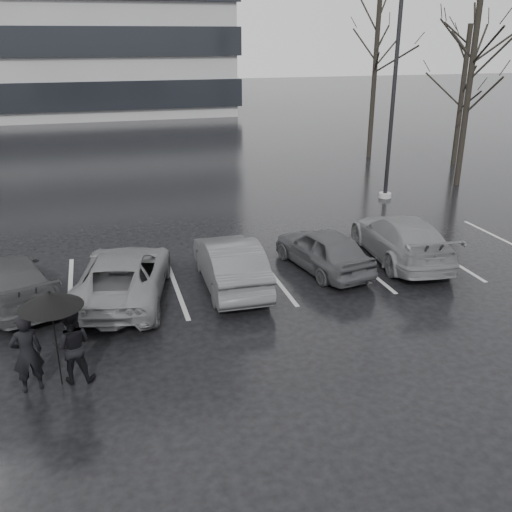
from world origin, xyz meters
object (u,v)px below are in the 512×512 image
object	(u,v)px
car_west_b	(123,276)
car_west_c	(10,281)
lamp_post	(394,93)
tree_north	(374,79)
car_main	(323,249)
tree_ne	(462,97)
pedestrian_right	(72,346)
pedestrian_left	(27,353)
car_west_a	(230,263)
tree_east	(468,95)
car_east	(401,238)

from	to	relation	value
car_west_b	car_west_c	bearing A→B (deg)	1.51
car_west_c	lamp_post	size ratio (longest dim) A/B	0.45
lamp_post	tree_north	xyz separation A→B (m)	(3.28, 8.16, -0.06)
car_main	tree_ne	bearing A→B (deg)	-146.83
pedestrian_right	tree_ne	size ratio (longest dim) A/B	0.22
car_west_b	pedestrian_left	size ratio (longest dim) A/B	2.87
car_west_a	tree_east	bearing A→B (deg)	-145.71
car_west_c	pedestrian_right	distance (m)	4.45
pedestrian_right	lamp_post	bearing A→B (deg)	-130.61
car_west_a	tree_ne	size ratio (longest dim) A/B	0.59
car_east	pedestrian_right	distance (m)	10.43
car_east	tree_east	distance (m)	11.07
lamp_post	tree_east	world-z (taller)	lamp_post
car_west_b	lamp_post	world-z (taller)	lamp_post
car_main	pedestrian_left	distance (m)	8.80
lamp_post	tree_north	distance (m)	8.80
car_west_c	tree_east	xyz separation A→B (m)	(18.38, 7.74, 3.39)
car_west_a	car_west_c	distance (m)	5.67
lamp_post	tree_east	bearing A→B (deg)	15.15
car_west_b	tree_north	distance (m)	21.45
pedestrian_right	car_west_b	bearing A→B (deg)	-99.48
pedestrian_right	car_west_a	bearing A→B (deg)	-129.30
tree_east	car_west_b	bearing A→B (deg)	-152.01
car_west_c	tree_ne	xyz separation A→B (m)	(20.88, 11.74, 2.89)
car_main	tree_east	bearing A→B (deg)	-152.08
car_west_a	car_east	size ratio (longest dim) A/B	0.88
tree_north	tree_east	bearing A→B (deg)	-81.87
car_west_c	pedestrian_left	bearing A→B (deg)	81.44
car_west_a	car_west_b	bearing A→B (deg)	2.21
pedestrian_left	car_main	bearing A→B (deg)	-168.45
pedestrian_left	tree_east	size ratio (longest dim) A/B	0.20
car_west_b	tree_east	distance (m)	17.98
car_west_b	tree_east	bearing A→B (deg)	-139.35
car_west_b	car_east	world-z (taller)	car_east
car_main	car_west_a	size ratio (longest dim) A/B	0.89
tree_north	pedestrian_right	bearing A→B (deg)	-129.88
car_main	tree_east	distance (m)	13.04
car_main	pedestrian_left	xyz separation A→B (m)	(-7.76, -4.15, 0.18)
car_main	pedestrian_left	size ratio (longest dim) A/B	2.28
car_east	tree_north	xyz separation A→B (m)	(6.24, 14.69, 3.57)
car_west_b	tree_ne	bearing A→B (deg)	-133.16
car_main	car_west_a	distance (m)	2.91
pedestrian_right	tree_east	bearing A→B (deg)	-135.93
car_west_b	tree_north	xyz separation A→B (m)	(14.60, 15.29, 3.61)
lamp_post	tree_north	size ratio (longest dim) A/B	1.11
car_west_b	car_west_a	bearing A→B (deg)	-166.50
car_west_b	pedestrian_right	world-z (taller)	pedestrian_right
pedestrian_right	tree_east	distance (m)	20.82
car_east	pedestrian_right	bearing A→B (deg)	29.70
pedestrian_left	tree_north	xyz separation A→B (m)	(16.61, 19.01, 3.44)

